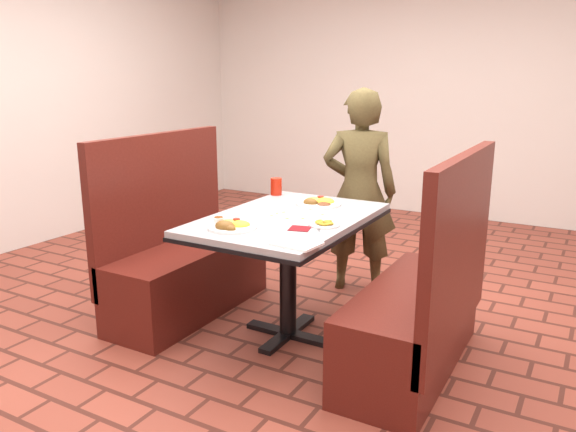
% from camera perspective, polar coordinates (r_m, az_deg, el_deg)
% --- Properties ---
extents(room, '(7.00, 7.04, 2.82)m').
position_cam_1_polar(room, '(3.15, 0.00, 20.98)').
color(room, '#964131').
rests_on(room, ground).
extents(dining_table, '(0.81, 1.21, 0.75)m').
position_cam_1_polar(dining_table, '(3.25, 0.00, -1.64)').
color(dining_table, '#A8ABAD').
rests_on(dining_table, ground).
extents(booth_bench_left, '(0.47, 1.20, 1.17)m').
position_cam_1_polar(booth_bench_left, '(3.78, -10.62, -4.73)').
color(booth_bench_left, '#5B1C14').
rests_on(booth_bench_left, ground).
extents(booth_bench_right, '(0.47, 1.20, 1.17)m').
position_cam_1_polar(booth_bench_right, '(3.07, 13.28, -9.46)').
color(booth_bench_right, '#5B1C14').
rests_on(booth_bench_right, ground).
extents(diner_person, '(0.61, 0.50, 1.46)m').
position_cam_1_polar(diner_person, '(4.04, 7.27, 2.47)').
color(diner_person, brown).
rests_on(diner_person, ground).
extents(near_dinner_plate, '(0.26, 0.26, 0.08)m').
position_cam_1_polar(near_dinner_plate, '(2.97, -5.80, -0.76)').
color(near_dinner_plate, white).
rests_on(near_dinner_plate, dining_table).
extents(far_dinner_plate, '(0.28, 0.28, 0.07)m').
position_cam_1_polar(far_dinner_plate, '(3.50, 3.17, 1.55)').
color(far_dinner_plate, white).
rests_on(far_dinner_plate, dining_table).
extents(plantain_plate, '(0.17, 0.17, 0.03)m').
position_cam_1_polar(plantain_plate, '(3.02, 3.68, -0.81)').
color(plantain_plate, white).
rests_on(plantain_plate, dining_table).
extents(maroon_napkin, '(0.13, 0.13, 0.00)m').
position_cam_1_polar(maroon_napkin, '(2.95, 1.21, -1.28)').
color(maroon_napkin, maroon).
rests_on(maroon_napkin, dining_table).
extents(spoon_utensil, '(0.09, 0.13, 0.00)m').
position_cam_1_polar(spoon_utensil, '(2.97, 3.02, -1.12)').
color(spoon_utensil, silver).
rests_on(spoon_utensil, dining_table).
extents(red_tumbler, '(0.08, 0.08, 0.11)m').
position_cam_1_polar(red_tumbler, '(3.78, -1.21, 3.01)').
color(red_tumbler, '#B91D0C').
rests_on(red_tumbler, dining_table).
extents(paper_napkin, '(0.23, 0.18, 0.01)m').
position_cam_1_polar(paper_napkin, '(2.68, 0.88, -2.82)').
color(paper_napkin, white).
rests_on(paper_napkin, dining_table).
extents(knife_utensil, '(0.05, 0.16, 0.00)m').
position_cam_1_polar(knife_utensil, '(2.94, -5.64, -1.26)').
color(knife_utensil, silver).
rests_on(knife_utensil, dining_table).
extents(fork_utensil, '(0.03, 0.15, 0.00)m').
position_cam_1_polar(fork_utensil, '(2.97, -5.43, -1.08)').
color(fork_utensil, silver).
rests_on(fork_utensil, dining_table).
extents(lettuce_shreds, '(0.28, 0.32, 0.00)m').
position_cam_1_polar(lettuce_shreds, '(3.25, 1.13, 0.16)').
color(lettuce_shreds, '#8FBE4C').
rests_on(lettuce_shreds, dining_table).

